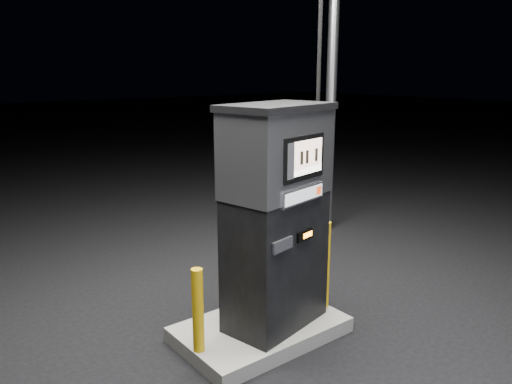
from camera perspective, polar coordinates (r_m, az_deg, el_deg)
ground at (r=5.15m, az=0.52°, el=-16.16°), size 80.00×80.00×0.00m
pump_island at (r=5.12m, az=0.52°, el=-15.43°), size 1.60×1.00×0.15m
fuel_dispenser at (r=4.68m, az=2.34°, el=-2.72°), size 1.23×0.84×4.42m
bollard_left at (r=4.49m, az=-6.66°, el=-13.30°), size 0.11×0.11×0.77m
bollard_right at (r=5.26m, az=7.76°, el=-8.25°), size 0.15×0.15×0.92m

